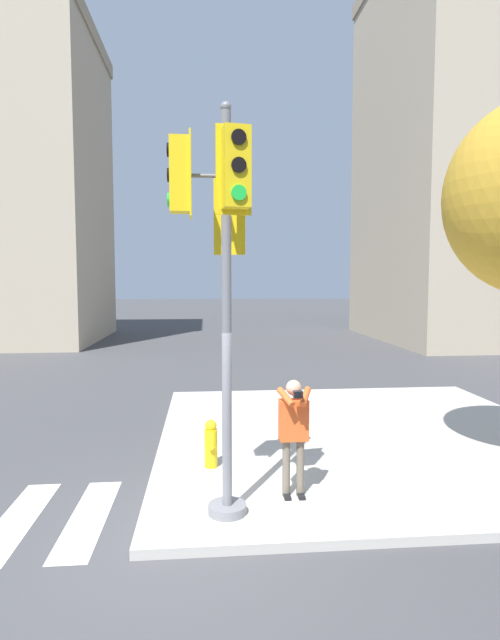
% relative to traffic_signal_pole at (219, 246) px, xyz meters
% --- Properties ---
extents(ground_plane, '(160.00, 160.00, 0.00)m').
position_rel_traffic_signal_pole_xyz_m(ground_plane, '(-0.55, -0.30, -3.59)').
color(ground_plane, '#424244').
extents(sidewalk_corner, '(8.00, 8.00, 0.13)m').
position_rel_traffic_signal_pole_xyz_m(sidewalk_corner, '(2.95, 3.20, -3.53)').
color(sidewalk_corner, '#BCB7AD').
rests_on(sidewalk_corner, ground_plane).
extents(traffic_signal_pole, '(1.00, 1.45, 5.21)m').
position_rel_traffic_signal_pole_xyz_m(traffic_signal_pole, '(0.00, 0.00, 0.00)').
color(traffic_signal_pole, slate).
rests_on(traffic_signal_pole, sidewalk_corner).
extents(person_photographer, '(0.50, 0.53, 1.65)m').
position_rel_traffic_signal_pole_xyz_m(person_photographer, '(1.04, 0.45, -2.47)').
color(person_photographer, black).
rests_on(person_photographer, sidewalk_corner).
extents(fire_hydrant, '(0.21, 0.27, 0.78)m').
position_rel_traffic_signal_pole_xyz_m(fire_hydrant, '(-0.10, 1.65, -3.08)').
color(fire_hydrant, yellow).
rests_on(fire_hydrant, sidewalk_corner).
extents(building_right, '(12.42, 11.48, 19.89)m').
position_rel_traffic_signal_pole_xyz_m(building_right, '(15.14, 19.26, 6.37)').
color(building_right, tan).
rests_on(building_right, ground_plane).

